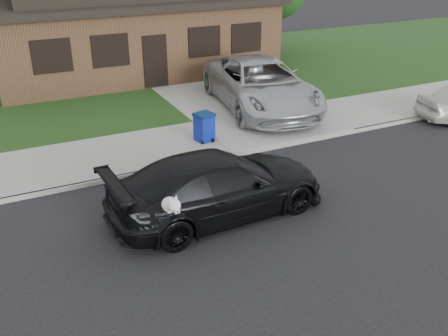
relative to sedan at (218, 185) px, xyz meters
name	(u,v)px	position (x,y,z in m)	size (l,w,h in m)	color
ground	(148,251)	(-1.96, -0.73, -0.75)	(120.00, 120.00, 0.00)	black
sidewalk	(93,159)	(-1.96, 4.27, -0.69)	(60.00, 3.00, 0.12)	gray
curb	(106,180)	(-1.96, 2.77, -0.69)	(60.00, 0.12, 0.12)	gray
lawn	(50,89)	(-1.96, 12.27, -0.69)	(60.00, 13.00, 0.13)	#193814
driveway	(210,89)	(4.04, 9.27, -0.68)	(4.50, 13.00, 0.14)	gray
sedan	(218,185)	(0.00, 0.00, 0.00)	(5.28, 2.57, 1.50)	black
minivan	(261,84)	(4.57, 6.03, 0.27)	(2.91, 6.31, 1.75)	#B4B6BB
recycling_bin	(204,127)	(1.45, 4.04, -0.18)	(0.64, 0.64, 0.89)	#0D1E94
house	(126,24)	(2.04, 14.27, 1.38)	(12.60, 8.60, 4.65)	#422B1C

